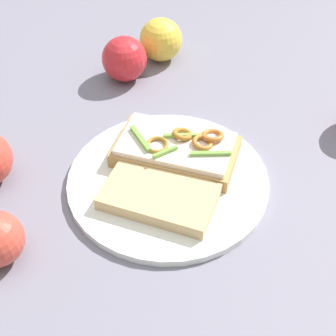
{
  "coord_description": "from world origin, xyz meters",
  "views": [
    {
      "loc": [
        0.48,
        0.13,
        0.52
      ],
      "look_at": [
        0.0,
        0.0,
        0.03
      ],
      "focal_mm": 54.04,
      "sensor_mm": 36.0,
      "label": 1
    }
  ],
  "objects": [
    {
      "name": "ground_plane",
      "position": [
        0.0,
        0.0,
        0.0
      ],
      "size": [
        2.0,
        2.0,
        0.0
      ],
      "primitive_type": "plane",
      "color": "slate",
      "rests_on": "ground"
    },
    {
      "name": "plate",
      "position": [
        0.0,
        0.0,
        0.01
      ],
      "size": [
        0.28,
        0.28,
        0.01
      ],
      "primitive_type": "cylinder",
      "color": "white",
      "rests_on": "ground_plane"
    },
    {
      "name": "sandwich",
      "position": [
        -0.05,
        0.0,
        0.03
      ],
      "size": [
        0.11,
        0.18,
        0.04
      ],
      "rotation": [
        0.0,
        0.0,
        1.53
      ],
      "color": "tan",
      "rests_on": "plate"
    },
    {
      "name": "bread_slice_side",
      "position": [
        0.05,
        -0.0,
        0.02
      ],
      "size": [
        0.1,
        0.16,
        0.02
      ],
      "primitive_type": "cube",
      "rotation": [
        0.0,
        0.0,
        1.48
      ],
      "color": "tan",
      "rests_on": "plate"
    },
    {
      "name": "apple_1",
      "position": [
        -0.31,
        -0.1,
        0.04
      ],
      "size": [
        0.09,
        0.09,
        0.08
      ],
      "primitive_type": "sphere",
      "rotation": [
        0.0,
        0.0,
        0.08
      ],
      "color": "gold",
      "rests_on": "ground_plane"
    },
    {
      "name": "apple_4",
      "position": [
        -0.23,
        -0.14,
        0.04
      ],
      "size": [
        0.1,
        0.1,
        0.08
      ],
      "primitive_type": "sphere",
      "rotation": [
        0.0,
        0.0,
        4.39
      ],
      "color": "red",
      "rests_on": "ground_plane"
    }
  ]
}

